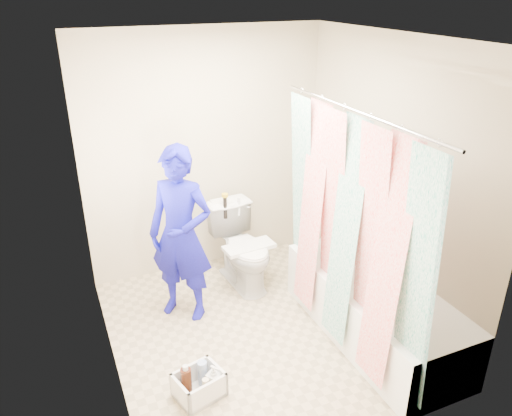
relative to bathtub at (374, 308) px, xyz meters
name	(u,v)px	position (x,y,z in m)	size (l,w,h in m)	color
floor	(259,331)	(-0.85, 0.43, -0.27)	(2.60, 2.60, 0.00)	tan
ceiling	(260,38)	(-0.85, 0.43, 2.13)	(2.40, 2.60, 0.02)	silver
wall_back	(206,154)	(-0.85, 1.73, 0.93)	(2.40, 0.02, 2.40)	#BDB291
wall_front	(357,292)	(-0.85, -0.88, 0.93)	(2.40, 0.02, 2.40)	#BDB291
wall_left	(97,232)	(-2.05, 0.43, 0.93)	(0.02, 2.60, 2.40)	#BDB291
wall_right	(389,180)	(0.35, 0.43, 0.93)	(0.02, 2.60, 2.40)	#BDB291
bathtub	(374,308)	(0.00, 0.00, 0.00)	(0.70, 1.75, 0.50)	white
curtain_rod	(357,112)	(-0.33, 0.00, 1.68)	(0.02, 0.02, 1.90)	silver
shower_curtain	(347,235)	(-0.33, 0.00, 0.75)	(0.06, 1.75, 1.80)	white
toilet	(243,247)	(-0.68, 1.19, 0.13)	(0.44, 0.77, 0.79)	white
tank_lid	(249,247)	(-0.67, 1.06, 0.19)	(0.48, 0.21, 0.04)	white
tank_internals	(229,205)	(-0.75, 1.39, 0.51)	(0.19, 0.06, 0.26)	black
plumber	(181,235)	(-1.35, 0.95, 0.51)	(0.57, 0.37, 1.57)	navy
cleaning_caddy	(200,385)	(-1.54, -0.07, -0.18)	(0.39, 0.34, 0.25)	silver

